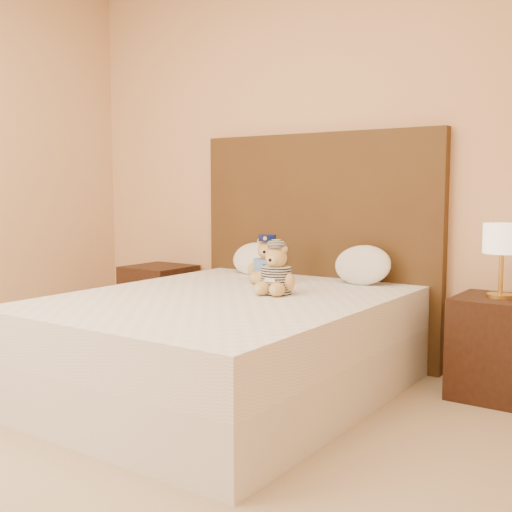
# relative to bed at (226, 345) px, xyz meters

# --- Properties ---
(ground) EXTENTS (4.00, 4.50, 0.00)m
(ground) POSITION_rel_bed_xyz_m (0.00, -1.20, -0.28)
(ground) COLOR tan
(ground) RESTS_ON ground
(room_walls) EXTENTS (4.04, 4.52, 2.72)m
(room_walls) POSITION_rel_bed_xyz_m (0.00, -0.74, 1.53)
(room_walls) COLOR tan
(room_walls) RESTS_ON ground
(bed) EXTENTS (1.60, 2.00, 0.55)m
(bed) POSITION_rel_bed_xyz_m (0.00, 0.00, 0.00)
(bed) COLOR white
(bed) RESTS_ON ground
(headboard) EXTENTS (1.75, 0.08, 1.50)m
(headboard) POSITION_rel_bed_xyz_m (0.00, 1.01, 0.47)
(headboard) COLOR #472E15
(headboard) RESTS_ON ground
(nightstand_left) EXTENTS (0.45, 0.45, 0.55)m
(nightstand_left) POSITION_rel_bed_xyz_m (-1.25, 0.80, -0.00)
(nightstand_left) COLOR #341B10
(nightstand_left) RESTS_ON ground
(nightstand_right) EXTENTS (0.45, 0.45, 0.55)m
(nightstand_right) POSITION_rel_bed_xyz_m (1.25, 0.80, -0.00)
(nightstand_right) COLOR #341B10
(nightstand_right) RESTS_ON ground
(lamp) EXTENTS (0.20, 0.20, 0.40)m
(lamp) POSITION_rel_bed_xyz_m (1.25, 0.80, 0.57)
(lamp) COLOR gold
(lamp) RESTS_ON nightstand_right
(teddy_police) EXTENTS (0.32, 0.31, 0.29)m
(teddy_police) POSITION_rel_bed_xyz_m (-0.09, 0.55, 0.42)
(teddy_police) COLOR #AA8542
(teddy_police) RESTS_ON bed
(teddy_prisoner) EXTENTS (0.28, 0.27, 0.28)m
(teddy_prisoner) POSITION_rel_bed_xyz_m (0.19, 0.21, 0.42)
(teddy_prisoner) COLOR #AA8542
(teddy_prisoner) RESTS_ON bed
(pillow_left) EXTENTS (0.33, 0.22, 0.24)m
(pillow_left) POSITION_rel_bed_xyz_m (-0.39, 0.83, 0.39)
(pillow_left) COLOR white
(pillow_left) RESTS_ON bed
(pillow_right) EXTENTS (0.37, 0.24, 0.26)m
(pillow_right) POSITION_rel_bed_xyz_m (0.42, 0.83, 0.41)
(pillow_right) COLOR white
(pillow_right) RESTS_ON bed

